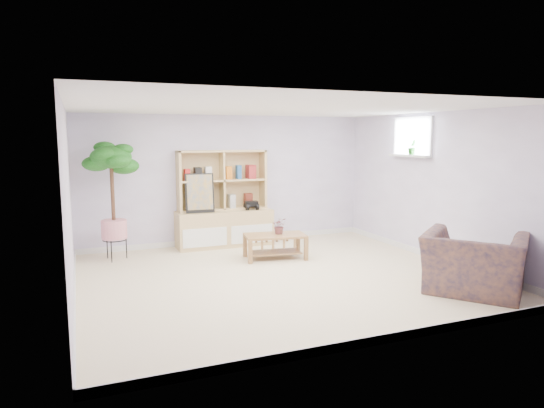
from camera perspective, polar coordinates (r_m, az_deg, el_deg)
name	(u,v)px	position (r m, az deg, el deg)	size (l,w,h in m)	color
floor	(279,277)	(7.07, 0.86, -8.54)	(5.50, 5.00, 0.01)	beige
ceiling	(280,108)	(6.79, 0.91, 11.26)	(5.50, 5.00, 0.01)	white
walls	(279,194)	(6.83, 0.89, 1.16)	(5.51, 5.01, 2.40)	silver
baseboard	(279,273)	(7.06, 0.87, -8.15)	(5.50, 5.00, 0.10)	white
window	(413,137)	(8.70, 16.25, 7.58)	(0.10, 0.98, 0.68)	white
window_sill	(409,156)	(8.67, 15.85, 5.48)	(0.14, 1.00, 0.04)	white
storage_unit	(224,199)	(8.91, -5.66, 0.64)	(1.76, 0.59, 1.76)	tan
poster	(200,193)	(8.70, -8.51, 1.27)	(0.51, 0.12, 0.70)	gold
toy_truck	(251,205)	(9.01, -2.44, -0.09)	(0.34, 0.23, 0.18)	black
coffee_table	(275,247)	(8.04, 0.36, -5.02)	(0.99, 0.54, 0.41)	brown
table_plant	(280,226)	(8.03, 0.89, -2.57)	(0.25, 0.21, 0.27)	#195415
floor_tree	(113,201)	(8.24, -18.21, 0.29)	(0.71, 0.71, 1.93)	#14470F
armchair	(474,259)	(6.76, 22.69, -6.02)	(1.21, 1.05, 0.89)	#161B3A
sill_plant	(412,147)	(8.61, 16.16, 6.44)	(0.14, 0.11, 0.26)	#14470F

